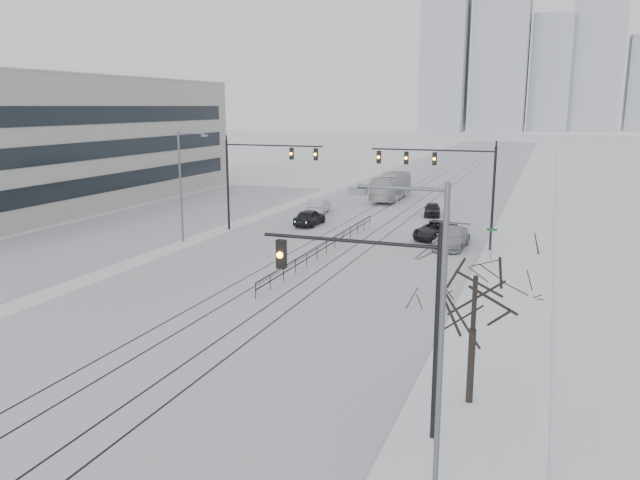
{
  "coord_description": "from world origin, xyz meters",
  "views": [
    {
      "loc": [
        15.44,
        -12.94,
        10.9
      ],
      "look_at": [
        3.0,
        20.57,
        3.2
      ],
      "focal_mm": 35.0,
      "sensor_mm": 36.0,
      "label": 1
    }
  ],
  "objects_px": {
    "sedan_sb_outer": "(319,206)",
    "box_truck": "(391,187)",
    "sedan_sb_inner": "(310,217)",
    "sedan_nb_front": "(435,230)",
    "sedan_nb_far": "(432,209)",
    "traffic_mast_near": "(388,305)",
    "sedan_nb_right": "(452,238)",
    "bare_tree": "(475,290)"
  },
  "relations": [
    {
      "from": "sedan_nb_right",
      "to": "box_truck",
      "type": "height_order",
      "value": "box_truck"
    },
    {
      "from": "sedan_sb_inner",
      "to": "sedan_nb_front",
      "type": "relative_size",
      "value": 0.85
    },
    {
      "from": "traffic_mast_near",
      "to": "sedan_nb_front",
      "type": "xyz_separation_m",
      "value": [
        -4.09,
        32.33,
        -3.83
      ]
    },
    {
      "from": "sedan_sb_inner",
      "to": "sedan_nb_front",
      "type": "height_order",
      "value": "sedan_sb_inner"
    },
    {
      "from": "sedan_nb_right",
      "to": "sedan_sb_outer",
      "type": "bearing_deg",
      "value": 146.27
    },
    {
      "from": "traffic_mast_near",
      "to": "box_truck",
      "type": "height_order",
      "value": "traffic_mast_near"
    },
    {
      "from": "sedan_sb_outer",
      "to": "sedan_nb_front",
      "type": "distance_m",
      "value": 15.99
    },
    {
      "from": "bare_tree",
      "to": "sedan_sb_outer",
      "type": "distance_m",
      "value": 42.95
    },
    {
      "from": "traffic_mast_near",
      "to": "sedan_sb_inner",
      "type": "bearing_deg",
      "value": 115.22
    },
    {
      "from": "sedan_sb_outer",
      "to": "sedan_nb_far",
      "type": "height_order",
      "value": "sedan_sb_outer"
    },
    {
      "from": "box_truck",
      "to": "traffic_mast_near",
      "type": "bearing_deg",
      "value": 103.43
    },
    {
      "from": "traffic_mast_near",
      "to": "sedan_nb_front",
      "type": "relative_size",
      "value": 1.32
    },
    {
      "from": "bare_tree",
      "to": "box_truck",
      "type": "relative_size",
      "value": 0.56
    },
    {
      "from": "box_truck",
      "to": "bare_tree",
      "type": "bearing_deg",
      "value": 106.79
    },
    {
      "from": "sedan_sb_outer",
      "to": "sedan_nb_front",
      "type": "relative_size",
      "value": 0.88
    },
    {
      "from": "traffic_mast_near",
      "to": "sedan_nb_right",
      "type": "relative_size",
      "value": 1.28
    },
    {
      "from": "sedan_nb_front",
      "to": "sedan_nb_right",
      "type": "height_order",
      "value": "sedan_nb_right"
    },
    {
      "from": "sedan_nb_front",
      "to": "box_truck",
      "type": "relative_size",
      "value": 0.49
    },
    {
      "from": "sedan_sb_inner",
      "to": "sedan_nb_front",
      "type": "xyz_separation_m",
      "value": [
        12.02,
        -1.87,
        -0.03
      ]
    },
    {
      "from": "traffic_mast_near",
      "to": "box_truck",
      "type": "bearing_deg",
      "value": 103.85
    },
    {
      "from": "bare_tree",
      "to": "sedan_nb_right",
      "type": "relative_size",
      "value": 1.12
    },
    {
      "from": "sedan_sb_outer",
      "to": "bare_tree",
      "type": "bearing_deg",
      "value": 109.56
    },
    {
      "from": "sedan_sb_outer",
      "to": "sedan_nb_far",
      "type": "distance_m",
      "value": 11.58
    },
    {
      "from": "sedan_sb_outer",
      "to": "sedan_sb_inner",
      "type": "bearing_deg",
      "value": 94.81
    },
    {
      "from": "bare_tree",
      "to": "sedan_sb_inner",
      "type": "xyz_separation_m",
      "value": [
        -18.52,
        31.2,
        -3.72
      ]
    },
    {
      "from": "traffic_mast_near",
      "to": "sedan_nb_right",
      "type": "distance_m",
      "value": 29.72
    },
    {
      "from": "bare_tree",
      "to": "sedan_sb_inner",
      "type": "height_order",
      "value": "bare_tree"
    },
    {
      "from": "traffic_mast_near",
      "to": "bare_tree",
      "type": "xyz_separation_m",
      "value": [
        2.41,
        3.0,
        -0.07
      ]
    },
    {
      "from": "traffic_mast_near",
      "to": "sedan_nb_far",
      "type": "bearing_deg",
      "value": 98.34
    },
    {
      "from": "sedan_sb_inner",
      "to": "sedan_nb_far",
      "type": "xyz_separation_m",
      "value": [
        9.77,
        9.06,
        -0.1
      ]
    },
    {
      "from": "sedan_nb_front",
      "to": "box_truck",
      "type": "bearing_deg",
      "value": 124.12
    },
    {
      "from": "sedan_nb_front",
      "to": "sedan_nb_far",
      "type": "xyz_separation_m",
      "value": [
        -2.25,
        10.93,
        -0.06
      ]
    },
    {
      "from": "sedan_sb_outer",
      "to": "box_truck",
      "type": "xyz_separation_m",
      "value": [
        4.6,
        12.19,
        0.73
      ]
    },
    {
      "from": "box_truck",
      "to": "sedan_sb_outer",
      "type": "bearing_deg",
      "value": 68.91
    },
    {
      "from": "sedan_nb_far",
      "to": "sedan_sb_inner",
      "type": "bearing_deg",
      "value": -146.27
    },
    {
      "from": "sedan_sb_inner",
      "to": "sedan_sb_outer",
      "type": "bearing_deg",
      "value": -75.89
    },
    {
      "from": "sedan_sb_inner",
      "to": "sedan_nb_far",
      "type": "height_order",
      "value": "sedan_sb_inner"
    },
    {
      "from": "sedan_sb_inner",
      "to": "box_truck",
      "type": "relative_size",
      "value": 0.42
    },
    {
      "from": "sedan_sb_outer",
      "to": "box_truck",
      "type": "height_order",
      "value": "box_truck"
    },
    {
      "from": "sedan_sb_inner",
      "to": "sedan_sb_outer",
      "type": "xyz_separation_m",
      "value": [
        -1.55,
        6.59,
        0.0
      ]
    },
    {
      "from": "sedan_nb_front",
      "to": "traffic_mast_near",
      "type": "bearing_deg",
      "value": -72.14
    },
    {
      "from": "sedan_sb_inner",
      "to": "sedan_nb_right",
      "type": "height_order",
      "value": "sedan_nb_right"
    }
  ]
}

